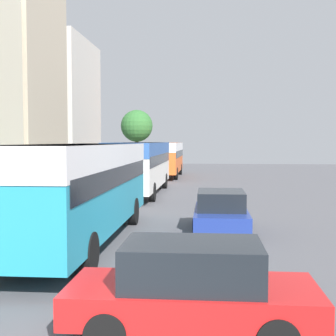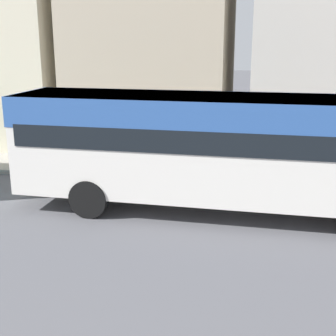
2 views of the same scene
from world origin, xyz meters
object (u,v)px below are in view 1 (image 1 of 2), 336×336
car_far_curb (221,210)px  pedestrian_near_curb (63,190)px  car_crossing (192,288)px  bus_third_in_line (165,155)px  pedestrian_walking_away (103,174)px  bus_lead (79,179)px  bus_following (141,161)px

car_far_curb → pedestrian_near_curb: bearing=150.9°
car_crossing → pedestrian_near_curb: bearing=25.9°
pedestrian_near_curb → bus_third_in_line: bearing=83.0°
pedestrian_walking_away → bus_lead: bearing=-79.7°
bus_lead → bus_third_in_line: (0.16, 26.86, -0.03)m
car_crossing → bus_lead: bearing=29.3°
car_far_curb → pedestrian_walking_away: size_ratio=2.25×
pedestrian_near_curb → pedestrian_walking_away: (-0.46, 9.76, 0.05)m
bus_lead → pedestrian_walking_away: 16.02m
bus_lead → pedestrian_near_curb: (-2.40, 5.98, -0.99)m
bus_following → car_far_curb: bus_following is taller
bus_lead → pedestrian_near_curb: bus_lead is taller
pedestrian_near_curb → pedestrian_walking_away: pedestrian_walking_away is taller
bus_following → bus_third_in_line: bearing=89.2°
bus_third_in_line → pedestrian_near_curb: bearing=-97.0°
bus_lead → car_far_curb: size_ratio=2.73×
bus_following → pedestrian_near_curb: bearing=-107.7°
bus_lead → car_crossing: size_ratio=2.67×
pedestrian_near_curb → pedestrian_walking_away: bearing=92.7°
pedestrian_walking_away → bus_following: bearing=-39.1°
bus_following → bus_third_in_line: size_ratio=1.16×
bus_following → car_crossing: size_ratio=2.77×
pedestrian_near_curb → pedestrian_walking_away: size_ratio=0.95×
car_crossing → pedestrian_walking_away: (-6.58, 22.36, 0.25)m
bus_lead → bus_following: 13.43m
bus_third_in_line → car_far_curb: bearing=-80.2°
bus_following → car_far_curb: 12.16m
bus_following → car_far_curb: bearing=-68.5°
bus_lead → car_far_curb: bearing=26.3°
car_crossing → car_far_curb: size_ratio=1.02×
bus_following → pedestrian_near_curb: size_ratio=6.76×
bus_following → bus_third_in_line: (0.19, 13.42, -0.04)m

